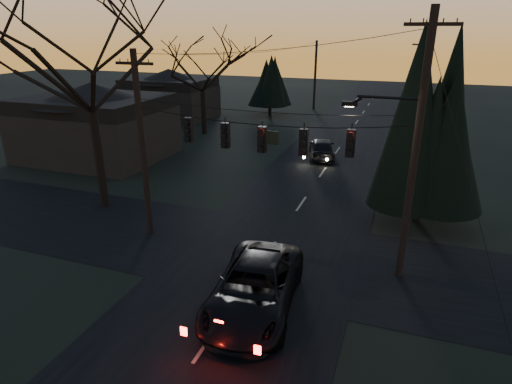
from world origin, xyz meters
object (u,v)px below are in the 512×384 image
(utility_pole_far_l, at_px, (314,109))
(sedan_oncoming_a, at_px, (322,148))
(utility_pole_left, at_px, (151,233))
(suv_near, at_px, (255,288))
(utility_pole_far_r, at_px, (411,130))
(evergreen_right, at_px, (430,124))
(utility_pole_right, at_px, (398,276))
(bare_tree_left, at_px, (87,70))

(utility_pole_far_l, xyz_separation_m, sedan_oncoming_a, (5.20, -20.56, 0.78))
(utility_pole_left, bearing_deg, suv_near, -29.98)
(utility_pole_far_r, bearing_deg, evergreen_right, -88.43)
(utility_pole_right, bearing_deg, evergreen_right, 83.98)
(bare_tree_left, bearing_deg, utility_pole_left, -25.36)
(utility_pole_left, relative_size, utility_pole_far_l, 1.06)
(utility_pole_far_l, relative_size, evergreen_right, 0.90)
(bare_tree_left, bearing_deg, utility_pole_far_r, 58.85)
(sedan_oncoming_a, bearing_deg, utility_pole_right, 98.52)
(bare_tree_left, distance_m, suv_near, 14.10)
(utility_pole_right, distance_m, sedan_oncoming_a, 16.70)
(bare_tree_left, xyz_separation_m, sedan_oncoming_a, (9.41, 13.45, -6.58))
(utility_pole_far_r, xyz_separation_m, utility_pole_far_l, (-11.50, 8.00, 0.00))
(utility_pole_left, bearing_deg, utility_pole_far_l, 90.00)
(utility_pole_left, relative_size, bare_tree_left, 0.77)
(utility_pole_left, distance_m, utility_pole_far_r, 30.27)
(suv_near, distance_m, sedan_oncoming_a, 19.43)
(suv_near, bearing_deg, bare_tree_left, 145.52)
(sedan_oncoming_a, bearing_deg, utility_pole_far_r, -130.32)
(sedan_oncoming_a, bearing_deg, evergreen_right, 111.83)
(utility_pole_far_l, height_order, sedan_oncoming_a, utility_pole_far_l)
(utility_pole_far_r, xyz_separation_m, sedan_oncoming_a, (-6.30, -12.56, 0.78))
(evergreen_right, bearing_deg, utility_pole_right, -96.02)
(utility_pole_left, xyz_separation_m, utility_pole_far_r, (11.50, 28.00, 0.00))
(bare_tree_left, relative_size, evergreen_right, 1.25)
(utility_pole_far_r, height_order, utility_pole_far_l, utility_pole_far_r)
(evergreen_right, bearing_deg, suv_near, -118.73)
(bare_tree_left, xyz_separation_m, evergreen_right, (16.32, 3.76, -2.33))
(utility_pole_far_l, distance_m, suv_near, 40.51)
(evergreen_right, bearing_deg, utility_pole_far_r, 91.57)
(utility_pole_far_l, xyz_separation_m, bare_tree_left, (-4.21, -34.00, 7.35))
(suv_near, bearing_deg, utility_pole_far_r, 75.40)
(evergreen_right, distance_m, sedan_oncoming_a, 12.63)
(utility_pole_far_l, bearing_deg, bare_tree_left, -97.06)
(utility_pole_far_r, relative_size, utility_pole_far_l, 1.06)
(utility_pole_left, xyz_separation_m, bare_tree_left, (-4.21, 2.00, 7.35))
(utility_pole_far_r, xyz_separation_m, bare_tree_left, (-15.71, -26.00, 7.35))
(utility_pole_right, xyz_separation_m, utility_pole_left, (-11.50, 0.00, 0.00))
(utility_pole_left, relative_size, sedan_oncoming_a, 1.86)
(utility_pole_right, distance_m, evergreen_right, 7.67)
(utility_pole_far_l, bearing_deg, utility_pole_far_r, -34.82)
(utility_pole_far_r, relative_size, sedan_oncoming_a, 1.86)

